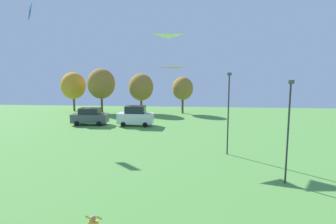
{
  "coord_description": "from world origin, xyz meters",
  "views": [
    {
      "loc": [
        1.72,
        2.36,
        7.48
      ],
      "look_at": [
        0.59,
        15.76,
        5.5
      ],
      "focal_mm": 32.0,
      "sensor_mm": 36.0,
      "label": 1
    }
  ],
  "objects_px": {
    "kite_flying_8": "(176,76)",
    "treeline_tree_2": "(141,87)",
    "treeline_tree_0": "(73,86)",
    "kite_flying_3": "(168,47)",
    "parked_car_leftmost": "(90,116)",
    "light_post_0": "(288,127)",
    "treeline_tree_1": "(101,84)",
    "light_post_1": "(228,109)",
    "treeline_tree_3": "(183,89)",
    "kite_flying_0": "(30,12)",
    "parked_car_second_from_left": "(135,116)"
  },
  "relations": [
    {
      "from": "light_post_0",
      "to": "treeline_tree_3",
      "type": "bearing_deg",
      "value": 104.63
    },
    {
      "from": "parked_car_leftmost",
      "to": "parked_car_second_from_left",
      "type": "bearing_deg",
      "value": -3.11
    },
    {
      "from": "parked_car_leftmost",
      "to": "treeline_tree_3",
      "type": "bearing_deg",
      "value": 41.61
    },
    {
      "from": "kite_flying_8",
      "to": "treeline_tree_3",
      "type": "height_order",
      "value": "kite_flying_8"
    },
    {
      "from": "parked_car_leftmost",
      "to": "treeline_tree_2",
      "type": "distance_m",
      "value": 12.68
    },
    {
      "from": "light_post_0",
      "to": "light_post_1",
      "type": "distance_m",
      "value": 7.11
    },
    {
      "from": "parked_car_leftmost",
      "to": "treeline_tree_1",
      "type": "bearing_deg",
      "value": 97.24
    },
    {
      "from": "kite_flying_3",
      "to": "treeline_tree_2",
      "type": "xyz_separation_m",
      "value": [
        -6.19,
        19.62,
        -5.15
      ]
    },
    {
      "from": "kite_flying_3",
      "to": "treeline_tree_3",
      "type": "bearing_deg",
      "value": 87.87
    },
    {
      "from": "light_post_1",
      "to": "treeline_tree_1",
      "type": "xyz_separation_m",
      "value": [
        -18.38,
        23.32,
        0.9
      ]
    },
    {
      "from": "parked_car_leftmost",
      "to": "light_post_0",
      "type": "distance_m",
      "value": 27.29
    },
    {
      "from": "parked_car_leftmost",
      "to": "treeline_tree_3",
      "type": "height_order",
      "value": "treeline_tree_3"
    },
    {
      "from": "light_post_1",
      "to": "kite_flying_8",
      "type": "bearing_deg",
      "value": 164.1
    },
    {
      "from": "light_post_0",
      "to": "treeline_tree_0",
      "type": "distance_m",
      "value": 40.99
    },
    {
      "from": "parked_car_leftmost",
      "to": "treeline_tree_0",
      "type": "height_order",
      "value": "treeline_tree_0"
    },
    {
      "from": "parked_car_second_from_left",
      "to": "kite_flying_3",
      "type": "bearing_deg",
      "value": -57.97
    },
    {
      "from": "kite_flying_0",
      "to": "treeline_tree_1",
      "type": "height_order",
      "value": "kite_flying_0"
    },
    {
      "from": "light_post_0",
      "to": "treeline_tree_3",
      "type": "distance_m",
      "value": 30.95
    },
    {
      "from": "kite_flying_8",
      "to": "treeline_tree_0",
      "type": "distance_m",
      "value": 30.29
    },
    {
      "from": "treeline_tree_0",
      "to": "kite_flying_3",
      "type": "bearing_deg",
      "value": -48.56
    },
    {
      "from": "kite_flying_0",
      "to": "treeline_tree_0",
      "type": "xyz_separation_m",
      "value": [
        -1.6,
        15.56,
        -9.54
      ]
    },
    {
      "from": "parked_car_second_from_left",
      "to": "treeline_tree_1",
      "type": "distance_m",
      "value": 14.13
    },
    {
      "from": "light_post_0",
      "to": "treeline_tree_3",
      "type": "xyz_separation_m",
      "value": [
        -7.82,
        29.95,
        0.34
      ]
    },
    {
      "from": "treeline_tree_1",
      "to": "kite_flying_3",
      "type": "bearing_deg",
      "value": -56.4
    },
    {
      "from": "treeline_tree_0",
      "to": "treeline_tree_2",
      "type": "height_order",
      "value": "treeline_tree_0"
    },
    {
      "from": "treeline_tree_1",
      "to": "light_post_1",
      "type": "bearing_deg",
      "value": -51.76
    },
    {
      "from": "kite_flying_0",
      "to": "parked_car_second_from_left",
      "type": "xyz_separation_m",
      "value": [
        11.68,
        3.12,
        -12.67
      ]
    },
    {
      "from": "light_post_1",
      "to": "treeline_tree_1",
      "type": "relative_size",
      "value": 0.96
    },
    {
      "from": "treeline_tree_0",
      "to": "parked_car_leftmost",
      "type": "bearing_deg",
      "value": -59.9
    },
    {
      "from": "treeline_tree_1",
      "to": "treeline_tree_2",
      "type": "bearing_deg",
      "value": 1.98
    },
    {
      "from": "kite_flying_8",
      "to": "treeline_tree_1",
      "type": "distance_m",
      "value": 26.07
    },
    {
      "from": "kite_flying_0",
      "to": "treeline_tree_3",
      "type": "distance_m",
      "value": 24.66
    },
    {
      "from": "kite_flying_3",
      "to": "parked_car_second_from_left",
      "type": "bearing_deg",
      "value": 121.1
    },
    {
      "from": "treeline_tree_0",
      "to": "light_post_1",
      "type": "bearing_deg",
      "value": -46.01
    },
    {
      "from": "kite_flying_0",
      "to": "treeline_tree_3",
      "type": "xyz_separation_m",
      "value": [
        17.38,
        14.49,
        -9.82
      ]
    },
    {
      "from": "kite_flying_0",
      "to": "parked_car_leftmost",
      "type": "distance_m",
      "value": 14.34
    },
    {
      "from": "kite_flying_8",
      "to": "parked_car_second_from_left",
      "type": "bearing_deg",
      "value": 118.58
    },
    {
      "from": "treeline_tree_0",
      "to": "treeline_tree_2",
      "type": "distance_m",
      "value": 12.11
    },
    {
      "from": "light_post_1",
      "to": "treeline_tree_0",
      "type": "height_order",
      "value": "light_post_1"
    },
    {
      "from": "parked_car_leftmost",
      "to": "kite_flying_0",
      "type": "bearing_deg",
      "value": -151.23
    },
    {
      "from": "kite_flying_0",
      "to": "light_post_0",
      "type": "relative_size",
      "value": 0.3
    },
    {
      "from": "light_post_1",
      "to": "treeline_tree_3",
      "type": "xyz_separation_m",
      "value": [
        -4.77,
        23.53,
        0.16
      ]
    },
    {
      "from": "kite_flying_8",
      "to": "treeline_tree_2",
      "type": "xyz_separation_m",
      "value": [
        -7.14,
        22.25,
        -2.43
      ]
    },
    {
      "from": "light_post_1",
      "to": "treeline_tree_3",
      "type": "bearing_deg",
      "value": 101.45
    },
    {
      "from": "kite_flying_0",
      "to": "kite_flying_3",
      "type": "distance_m",
      "value": 17.99
    },
    {
      "from": "kite_flying_3",
      "to": "parked_car_leftmost",
      "type": "height_order",
      "value": "kite_flying_3"
    },
    {
      "from": "light_post_0",
      "to": "treeline_tree_1",
      "type": "bearing_deg",
      "value": 125.78
    },
    {
      "from": "treeline_tree_0",
      "to": "treeline_tree_2",
      "type": "relative_size",
      "value": 1.03
    },
    {
      "from": "kite_flying_3",
      "to": "treeline_tree_0",
      "type": "relative_size",
      "value": 0.37
    },
    {
      "from": "kite_flying_3",
      "to": "light_post_1",
      "type": "distance_m",
      "value": 8.71
    }
  ]
}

